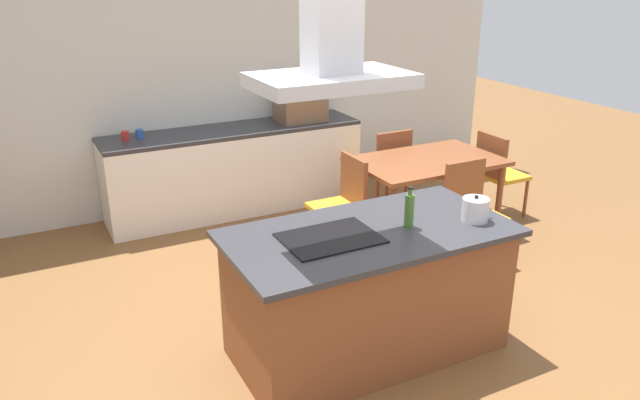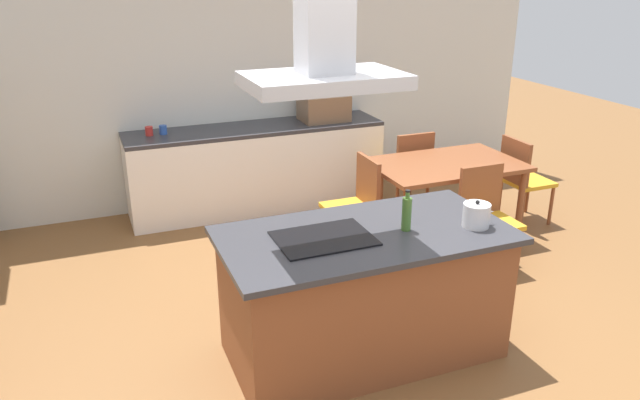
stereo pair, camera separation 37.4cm
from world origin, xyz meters
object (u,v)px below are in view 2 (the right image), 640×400
(coffee_mug_blue, at_px, (163,130))
(chair_at_left_end, at_px, (357,199))
(countertop_microwave, at_px, (324,108))
(tea_kettle, at_px, (476,215))
(chair_at_right_end, at_px, (522,175))
(chair_facing_back_wall, at_px, (409,167))
(dining_table, at_px, (445,171))
(range_hood, at_px, (324,42))
(cooktop, at_px, (324,238))
(olive_oil_bottle, at_px, (407,213))
(chair_facing_island, at_px, (486,211))
(coffee_mug_red, at_px, (149,131))

(coffee_mug_blue, distance_m, chair_at_left_end, 2.12)
(countertop_microwave, bearing_deg, tea_kettle, -93.24)
(chair_at_right_end, distance_m, chair_facing_back_wall, 1.13)
(countertop_microwave, bearing_deg, dining_table, -64.56)
(dining_table, height_order, chair_facing_back_wall, chair_facing_back_wall)
(range_hood, bearing_deg, cooktop, 0.00)
(olive_oil_bottle, height_order, chair_facing_island, olive_oil_bottle)
(coffee_mug_blue, bearing_deg, cooktop, -79.50)
(dining_table, relative_size, chair_at_left_end, 1.57)
(countertop_microwave, relative_size, chair_at_right_end, 0.56)
(olive_oil_bottle, relative_size, dining_table, 0.20)
(chair_facing_island, distance_m, range_hood, 2.57)
(coffee_mug_red, xyz_separation_m, chair_facing_island, (2.52, -2.13, -0.44))
(chair_facing_back_wall, bearing_deg, olive_oil_bottle, -120.50)
(cooktop, height_order, dining_table, cooktop)
(cooktop, height_order, chair_at_right_end, cooktop)
(dining_table, height_order, range_hood, range_hood)
(chair_facing_back_wall, relative_size, range_hood, 0.99)
(countertop_microwave, distance_m, range_hood, 3.29)
(dining_table, bearing_deg, chair_facing_back_wall, 90.00)
(cooktop, height_order, coffee_mug_blue, coffee_mug_blue)
(tea_kettle, distance_m, countertop_microwave, 3.07)
(chair_at_left_end, bearing_deg, coffee_mug_blue, 135.15)
(chair_at_right_end, bearing_deg, chair_facing_back_wall, 143.99)
(chair_facing_back_wall, bearing_deg, countertop_microwave, 132.03)
(cooktop, xyz_separation_m, coffee_mug_red, (-0.68, 2.94, 0.04))
(chair_facing_island, distance_m, chair_facing_back_wall, 1.33)
(cooktop, relative_size, olive_oil_bottle, 2.19)
(countertop_microwave, height_order, coffee_mug_blue, countertop_microwave)
(chair_at_left_end, bearing_deg, chair_facing_island, -36.01)
(chair_at_left_end, xyz_separation_m, chair_facing_island, (0.92, -0.67, 0.00))
(coffee_mug_blue, xyz_separation_m, dining_table, (2.39, -1.46, -0.28))
(range_hood, bearing_deg, chair_at_right_end, 28.09)
(tea_kettle, relative_size, chair_facing_island, 0.26)
(coffee_mug_blue, height_order, chair_facing_island, coffee_mug_blue)
(coffee_mug_blue, height_order, chair_at_right_end, coffee_mug_blue)
(countertop_microwave, xyz_separation_m, chair_at_right_end, (1.58, -1.41, -0.53))
(coffee_mug_red, xyz_separation_m, chair_at_right_end, (3.44, -1.47, -0.44))
(chair_at_right_end, bearing_deg, coffee_mug_blue, 156.08)
(coffee_mug_blue, bearing_deg, countertop_microwave, -1.88)
(coffee_mug_red, bearing_deg, coffee_mug_blue, -0.59)
(dining_table, bearing_deg, chair_facing_island, -90.00)
(olive_oil_bottle, height_order, chair_at_right_end, olive_oil_bottle)
(cooktop, height_order, countertop_microwave, countertop_microwave)
(dining_table, bearing_deg, cooktop, -141.39)
(cooktop, height_order, tea_kettle, tea_kettle)
(tea_kettle, height_order, chair_facing_island, tea_kettle)
(olive_oil_bottle, bearing_deg, chair_at_right_end, 34.77)
(chair_at_right_end, height_order, chair_facing_back_wall, same)
(coffee_mug_red, relative_size, chair_facing_island, 0.10)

